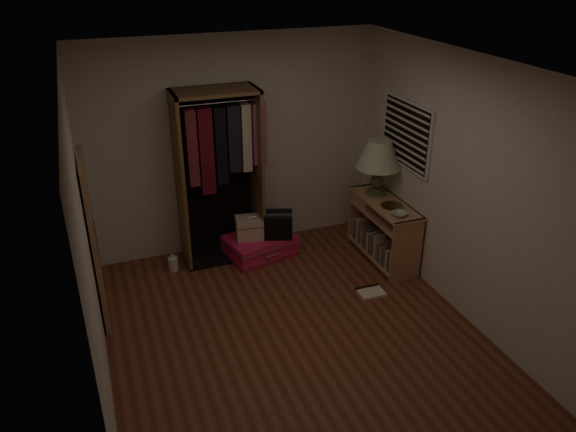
% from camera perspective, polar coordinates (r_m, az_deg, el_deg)
% --- Properties ---
extents(ground, '(4.00, 4.00, 0.00)m').
position_cam_1_polar(ground, '(5.66, 0.54, -11.77)').
color(ground, '#5D2D1A').
rests_on(ground, ground).
extents(room_walls, '(3.52, 4.02, 2.60)m').
position_cam_1_polar(room_walls, '(4.95, 1.25, 2.57)').
color(room_walls, beige).
rests_on(room_walls, ground).
extents(console_bookshelf, '(0.42, 1.12, 0.75)m').
position_cam_1_polar(console_bookshelf, '(6.83, 9.46, -1.13)').
color(console_bookshelf, '#AB7952').
rests_on(console_bookshelf, ground).
extents(open_wardrobe, '(1.03, 0.50, 2.05)m').
position_cam_1_polar(open_wardrobe, '(6.50, -6.86, 5.64)').
color(open_wardrobe, brown).
rests_on(open_wardrobe, ground).
extents(floor_mirror, '(0.06, 0.80, 1.70)m').
position_cam_1_polar(floor_mirror, '(5.80, -19.07, -2.40)').
color(floor_mirror, '#A4764F').
rests_on(floor_mirror, ground).
extents(pink_suitcase, '(0.92, 0.75, 0.25)m').
position_cam_1_polar(pink_suitcase, '(6.90, -2.87, -3.00)').
color(pink_suitcase, '#DD1B50').
rests_on(pink_suitcase, ground).
extents(train_case, '(0.42, 0.33, 0.28)m').
position_cam_1_polar(train_case, '(6.78, -3.70, -1.16)').
color(train_case, '#C3B495').
rests_on(train_case, pink_suitcase).
extents(black_bag, '(0.39, 0.32, 0.37)m').
position_cam_1_polar(black_bag, '(6.75, -1.02, -0.69)').
color(black_bag, black).
rests_on(black_bag, pink_suitcase).
extents(table_lamp, '(0.63, 0.63, 0.67)m').
position_cam_1_polar(table_lamp, '(6.65, 9.22, 6.08)').
color(table_lamp, '#414C25').
rests_on(table_lamp, console_bookshelf).
extents(brass_tray, '(0.33, 0.33, 0.01)m').
position_cam_1_polar(brass_tray, '(6.53, 10.53, 1.01)').
color(brass_tray, '#9E6E3C').
rests_on(brass_tray, console_bookshelf).
extents(ceramic_bowl, '(0.22, 0.22, 0.04)m').
position_cam_1_polar(ceramic_bowl, '(6.32, 11.24, 0.19)').
color(ceramic_bowl, '#96B498').
rests_on(ceramic_bowl, console_bookshelf).
extents(white_jug, '(0.14, 0.14, 0.20)m').
position_cam_1_polar(white_jug, '(6.73, -11.57, -4.76)').
color(white_jug, silver).
rests_on(white_jug, ground).
extents(floor_book, '(0.29, 0.23, 0.03)m').
position_cam_1_polar(floor_book, '(6.30, 8.36, -7.57)').
color(floor_book, '#EFE6C9').
rests_on(floor_book, ground).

